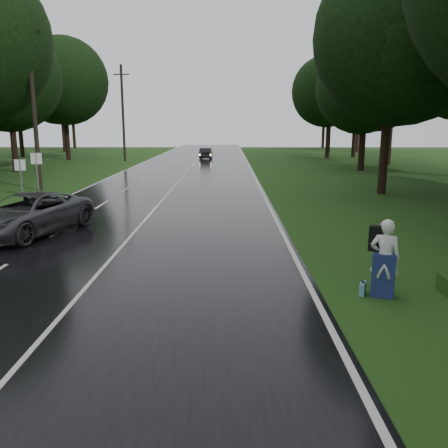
# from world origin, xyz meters

# --- Properties ---
(ground) EXTENTS (160.00, 160.00, 0.00)m
(ground) POSITION_xyz_m (0.00, 0.00, 0.00)
(ground) COLOR #214514
(ground) RESTS_ON ground
(road) EXTENTS (12.00, 140.00, 0.04)m
(road) POSITION_xyz_m (0.00, 20.00, 0.02)
(road) COLOR black
(road) RESTS_ON ground
(lane_center) EXTENTS (0.12, 140.00, 0.01)m
(lane_center) POSITION_xyz_m (0.00, 20.00, 0.04)
(lane_center) COLOR silver
(lane_center) RESTS_ON road
(grey_car) EXTENTS (4.13, 6.14, 1.56)m
(grey_car) POSITION_xyz_m (-3.99, 7.21, 0.82)
(grey_car) COLOR #4D4F52
(grey_car) RESTS_ON road
(far_car) EXTENTS (1.53, 4.08, 1.33)m
(far_car) POSITION_xyz_m (0.92, 48.11, 0.70)
(far_car) COLOR black
(far_car) RESTS_ON road
(hitchhiker) EXTENTS (0.84, 0.81, 1.96)m
(hitchhiker) POSITION_xyz_m (7.49, 0.80, 0.91)
(hitchhiker) COLOR silver
(hitchhiker) RESTS_ON ground
(suitcase) EXTENTS (0.29, 0.45, 0.31)m
(suitcase) POSITION_xyz_m (7.04, 0.91, 0.15)
(suitcase) COLOR teal
(suitcase) RESTS_ON ground
(utility_pole_mid) EXTENTS (1.80, 0.28, 10.93)m
(utility_pole_mid) POSITION_xyz_m (-8.50, 19.67, 0.00)
(utility_pole_mid) COLOR black
(utility_pole_mid) RESTS_ON ground
(utility_pole_far) EXTENTS (1.80, 0.28, 10.89)m
(utility_pole_far) POSITION_xyz_m (-8.50, 44.87, 0.00)
(utility_pole_far) COLOR black
(utility_pole_far) RESTS_ON ground
(road_sign_a) EXTENTS (0.58, 0.10, 2.40)m
(road_sign_a) POSITION_xyz_m (-7.20, 14.10, 0.00)
(road_sign_a) COLOR white
(road_sign_a) RESTS_ON ground
(road_sign_b) EXTENTS (0.63, 0.10, 2.61)m
(road_sign_b) POSITION_xyz_m (-7.20, 16.23, 0.00)
(road_sign_b) COLOR white
(road_sign_b) RESTS_ON ground
(tree_left_e) EXTENTS (9.04, 9.04, 14.13)m
(tree_left_e) POSITION_xyz_m (-15.59, 31.96, 0.00)
(tree_left_e) COLOR black
(tree_left_e) RESTS_ON ground
(tree_left_f) EXTENTS (10.30, 10.30, 16.09)m
(tree_left_f) POSITION_xyz_m (-15.79, 46.70, 0.00)
(tree_left_f) COLOR black
(tree_left_f) RESTS_ON ground
(tree_right_d) EXTENTS (10.21, 10.21, 15.95)m
(tree_right_d) POSITION_xyz_m (13.13, 18.30, 0.00)
(tree_right_d) COLOR black
(tree_right_d) RESTS_ON ground
(tree_right_e) EXTENTS (8.36, 8.36, 13.05)m
(tree_right_e) POSITION_xyz_m (16.07, 33.40, 0.00)
(tree_right_e) COLOR black
(tree_right_e) RESTS_ON ground
(tree_right_f) EXTENTS (9.50, 9.50, 14.84)m
(tree_right_f) POSITION_xyz_m (16.50, 50.32, 0.00)
(tree_right_f) COLOR black
(tree_right_f) RESTS_ON ground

